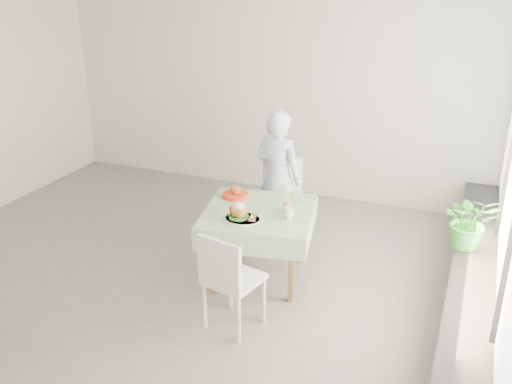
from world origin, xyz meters
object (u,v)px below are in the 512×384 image
at_px(main_dish, 240,214).
at_px(juice_cup_orange, 287,206).
at_px(chair_far, 282,218).
at_px(diner, 278,179).
at_px(cafe_table, 259,236).
at_px(potted_plant, 470,221).
at_px(chair_near, 233,298).

bearing_deg(main_dish, juice_cup_orange, 44.68).
bearing_deg(chair_far, diner, -146.85).
distance_m(cafe_table, main_dish, 0.44).
bearing_deg(potted_plant, juice_cup_orange, -166.92).
distance_m(main_dish, potted_plant, 2.13).
bearing_deg(cafe_table, chair_near, -83.07).
distance_m(cafe_table, juice_cup_orange, 0.44).
relative_size(main_dish, juice_cup_orange, 1.37).
bearing_deg(main_dish, chair_near, -72.78).
relative_size(chair_near, potted_plant, 1.69).
bearing_deg(main_dish, potted_plant, 19.92).
distance_m(chair_near, main_dish, 0.81).
bearing_deg(cafe_table, chair_far, 93.76).
xyz_separation_m(diner, main_dish, (0.01, -1.07, 0.02)).
xyz_separation_m(chair_far, diner, (-0.04, -0.03, 0.48)).
bearing_deg(cafe_table, diner, 96.60).
distance_m(chair_near, juice_cup_orange, 1.08).
xyz_separation_m(cafe_table, diner, (-0.09, 0.81, 0.32)).
distance_m(diner, juice_cup_orange, 0.81).
xyz_separation_m(cafe_table, main_dish, (-0.08, -0.26, 0.34)).
relative_size(chair_far, chair_near, 1.04).
relative_size(chair_near, juice_cup_orange, 3.62).
distance_m(diner, potted_plant, 2.04).
relative_size(chair_near, main_dish, 2.65).
height_order(chair_far, main_dish, chair_far).
xyz_separation_m(chair_near, main_dish, (-0.18, 0.59, 0.52)).
xyz_separation_m(main_dish, juice_cup_orange, (0.34, 0.34, 0.00)).
xyz_separation_m(chair_far, chair_near, (0.16, -1.69, -0.01)).
height_order(diner, main_dish, diner).
relative_size(main_dish, potted_plant, 0.64).
relative_size(cafe_table, juice_cup_orange, 4.81).
distance_m(juice_cup_orange, potted_plant, 1.70).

